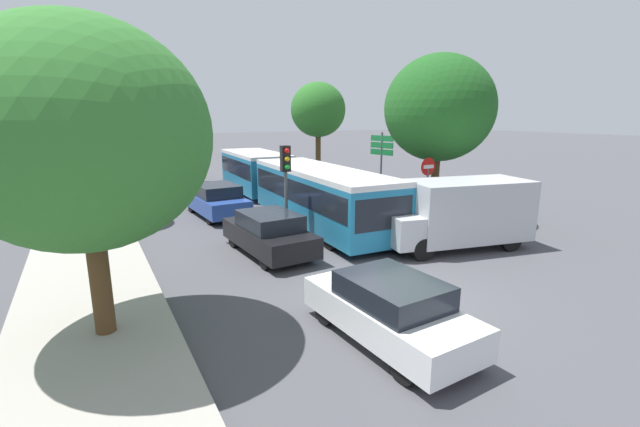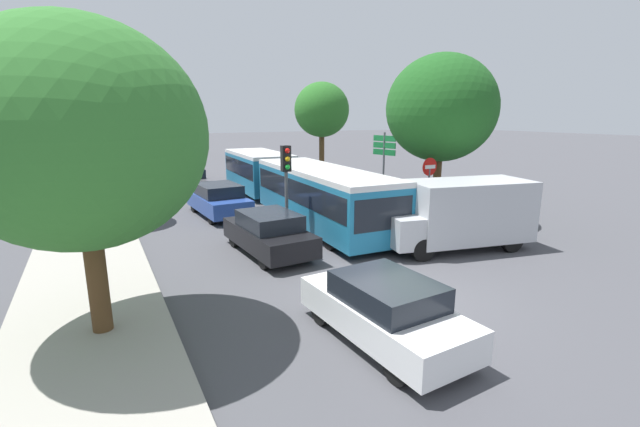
# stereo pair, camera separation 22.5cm
# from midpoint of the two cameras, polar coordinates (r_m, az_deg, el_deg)

# --- Properties ---
(ground_plane) EXTENTS (200.00, 200.00, 0.00)m
(ground_plane) POSITION_cam_midpoint_polar(r_m,az_deg,el_deg) (11.00, 10.29, -10.98)
(ground_plane) COLOR #47474C
(kerb_strip_left) EXTENTS (3.20, 48.88, 0.14)m
(kerb_strip_left) POSITION_cam_midpoint_polar(r_m,az_deg,el_deg) (27.51, -29.25, 2.22)
(kerb_strip_left) COLOR #9E998E
(kerb_strip_left) RESTS_ON ground
(articulated_bus) EXTENTS (3.18, 16.07, 2.37)m
(articulated_bus) POSITION_cam_midpoint_polar(r_m,az_deg,el_deg) (20.23, -4.56, 4.26)
(articulated_bus) COLOR teal
(articulated_bus) RESTS_ON ground
(city_bus_rear) EXTENTS (2.80, 11.07, 2.37)m
(city_bus_rear) POSITION_cam_midpoint_polar(r_m,az_deg,el_deg) (46.95, -23.18, 8.24)
(city_bus_rear) COLOR silver
(city_bus_rear) RESTS_ON ground
(queued_car_white) EXTENTS (1.84, 3.95, 1.34)m
(queued_car_white) POSITION_cam_midpoint_polar(r_m,az_deg,el_deg) (8.77, 8.47, -12.49)
(queued_car_white) COLOR white
(queued_car_white) RESTS_ON ground
(queued_car_black) EXTENTS (1.90, 4.08, 1.39)m
(queued_car_black) POSITION_cam_midpoint_polar(r_m,az_deg,el_deg) (13.96, -7.28, -2.59)
(queued_car_black) COLOR black
(queued_car_black) RESTS_ON ground
(queued_car_blue) EXTENTS (1.98, 4.26, 1.45)m
(queued_car_blue) POSITION_cam_midpoint_polar(r_m,az_deg,el_deg) (19.61, -13.95, 1.75)
(queued_car_blue) COLOR #284799
(queued_car_blue) RESTS_ON ground
(queued_car_graphite) EXTENTS (1.95, 4.19, 1.43)m
(queued_car_graphite) POSITION_cam_midpoint_polar(r_m,az_deg,el_deg) (25.92, -17.99, 4.15)
(queued_car_graphite) COLOR #47474C
(queued_car_graphite) RESTS_ON ground
(queued_car_navy) EXTENTS (2.03, 4.35, 1.48)m
(queued_car_navy) POSITION_cam_midpoint_polar(r_m,az_deg,el_deg) (31.40, -19.58, 5.53)
(queued_car_navy) COLOR navy
(queued_car_navy) RESTS_ON ground
(white_van) EXTENTS (5.29, 2.93, 2.31)m
(white_van) POSITION_cam_midpoint_polar(r_m,az_deg,el_deg) (15.12, 17.80, 0.19)
(white_van) COLOR #B7BABF
(white_van) RESTS_ON ground
(traffic_light) EXTENTS (0.33, 0.36, 3.40)m
(traffic_light) POSITION_cam_midpoint_polar(r_m,az_deg,el_deg) (15.08, -5.01, 5.59)
(traffic_light) COLOR #56595E
(traffic_light) RESTS_ON ground
(no_entry_sign) EXTENTS (0.70, 0.08, 2.82)m
(no_entry_sign) POSITION_cam_midpoint_polar(r_m,az_deg,el_deg) (17.31, 13.76, 4.14)
(no_entry_sign) COLOR #56595E
(no_entry_sign) RESTS_ON ground
(direction_sign_post) EXTENTS (0.38, 1.38, 3.60)m
(direction_sign_post) POSITION_cam_midpoint_polar(r_m,az_deg,el_deg) (21.76, 7.90, 7.97)
(direction_sign_post) COLOR #56595E
(direction_sign_post) RESTS_ON ground
(tree_left_near) EXTENTS (4.67, 4.67, 6.21)m
(tree_left_near) POSITION_cam_midpoint_polar(r_m,az_deg,el_deg) (9.12, -29.74, 8.94)
(tree_left_near) COLOR #51381E
(tree_left_near) RESTS_ON ground
(tree_left_mid) EXTENTS (3.37, 3.37, 6.53)m
(tree_left_mid) POSITION_cam_midpoint_polar(r_m,az_deg,el_deg) (19.82, -29.95, 11.10)
(tree_left_mid) COLOR #51381E
(tree_left_mid) RESTS_ON ground
(tree_right_near) EXTENTS (4.47, 4.47, 6.86)m
(tree_right_near) POSITION_cam_midpoint_polar(r_m,az_deg,el_deg) (18.56, 15.55, 13.02)
(tree_right_near) COLOR #51381E
(tree_right_near) RESTS_ON ground
(tree_right_mid) EXTENTS (3.58, 3.58, 6.54)m
(tree_right_mid) POSITION_cam_midpoint_polar(r_m,az_deg,el_deg) (28.81, -0.48, 13.62)
(tree_right_mid) COLOR #51381E
(tree_right_mid) RESTS_ON ground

